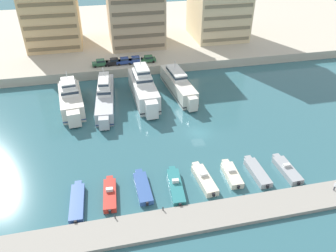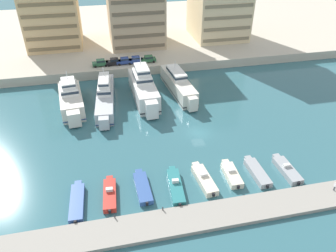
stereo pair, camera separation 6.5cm
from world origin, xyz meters
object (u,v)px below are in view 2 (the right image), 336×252
object	(u,v)px
car_green_center	(148,59)
motorboat_teal_center_left	(176,186)
motorboat_grey_mid_right	(257,172)
car_black_left	(114,61)
motorboat_blue_far_left	(77,202)
car_green_far_left	(100,63)
yacht_ivory_far_left	(71,99)
motorboat_grey_right	(287,169)
car_blue_center_left	(136,60)
motorboat_cream_center	(204,179)
car_blue_mid_left	(124,61)
motorboat_blue_mid_left	(143,187)
yacht_white_mid_left	(144,88)
pedestrian_near_edge	(335,186)
yacht_ivory_center_left	(178,84)
motorboat_red_left	(110,194)
yacht_silver_left	(105,95)
motorboat_cream_center_right	(231,174)

from	to	relation	value
car_green_center	motorboat_teal_center_left	bearing A→B (deg)	-94.14
motorboat_grey_mid_right	car_black_left	bearing A→B (deg)	113.40
motorboat_blue_far_left	car_green_far_left	bearing A→B (deg)	82.90
yacht_ivory_far_left	motorboat_grey_mid_right	distance (m)	42.00
car_green_far_left	motorboat_grey_right	bearing A→B (deg)	-58.34
yacht_ivory_far_left	car_blue_center_left	xyz separation A→B (m)	(16.44, 17.04, 1.03)
car_blue_center_left	motorboat_blue_far_left	bearing A→B (deg)	-108.02
motorboat_cream_center	car_blue_mid_left	world-z (taller)	car_blue_mid_left
motorboat_blue_mid_left	motorboat_cream_center	world-z (taller)	motorboat_cream_center
yacht_white_mid_left	car_blue_center_left	size ratio (longest dim) A/B	4.66
pedestrian_near_edge	yacht_ivory_center_left	bearing A→B (deg)	112.14
pedestrian_near_edge	car_black_left	bearing A→B (deg)	119.43
car_green_far_left	motorboat_red_left	bearing A→B (deg)	-91.09
motorboat_teal_center_left	car_green_center	size ratio (longest dim) A/B	2.08
motorboat_red_left	motorboat_grey_right	xyz separation A→B (m)	(29.35, -0.59, 0.04)
yacht_ivory_center_left	car_blue_center_left	bearing A→B (deg)	119.94
motorboat_grey_right	pedestrian_near_edge	bearing A→B (deg)	-53.10
yacht_silver_left	car_green_center	bearing A→B (deg)	52.18
yacht_ivory_far_left	yacht_white_mid_left	distance (m)	16.20
motorboat_teal_center_left	motorboat_grey_mid_right	distance (m)	13.95
yacht_ivory_far_left	pedestrian_near_edge	size ratio (longest dim) A/B	10.15
motorboat_teal_center_left	motorboat_cream_center	size ratio (longest dim) A/B	1.10
motorboat_blue_mid_left	motorboat_grey_right	xyz separation A→B (m)	(24.19, -1.08, 0.10)
yacht_ivory_center_left	motorboat_grey_right	bearing A→B (deg)	-71.15
motorboat_grey_mid_right	motorboat_grey_right	size ratio (longest dim) A/B	1.02
yacht_ivory_far_left	motorboat_red_left	distance (m)	29.42
motorboat_blue_far_left	motorboat_cream_center_right	xyz separation A→B (m)	(24.75, 0.77, 0.08)
car_blue_mid_left	pedestrian_near_edge	size ratio (longest dim) A/B	2.52
motorboat_blue_mid_left	car_green_far_left	world-z (taller)	car_green_far_left
motorboat_cream_center	car_green_far_left	xyz separation A→B (m)	(-14.22, 45.55, 2.80)
car_blue_center_left	yacht_white_mid_left	bearing A→B (deg)	-91.02
motorboat_teal_center_left	car_blue_center_left	world-z (taller)	car_blue_center_left
motorboat_blue_mid_left	motorboat_grey_right	bearing A→B (deg)	-2.55
motorboat_blue_mid_left	car_blue_center_left	xyz separation A→B (m)	(5.00, 45.24, 2.93)
yacht_ivory_far_left	motorboat_red_left	size ratio (longest dim) A/B	2.17
motorboat_cream_center_right	car_green_center	xyz separation A→B (m)	(-6.28, 45.26, 2.84)
motorboat_blue_far_left	car_blue_center_left	world-z (taller)	car_blue_center_left
motorboat_blue_far_left	motorboat_red_left	distance (m)	4.90
yacht_white_mid_left	motorboat_cream_center	xyz separation A→B (m)	(5.20, -29.77, -2.21)
motorboat_blue_mid_left	motorboat_cream_center	xyz separation A→B (m)	(9.92, -0.44, 0.13)
yacht_ivory_far_left	motorboat_teal_center_left	size ratio (longest dim) A/B	1.90
motorboat_grey_mid_right	yacht_silver_left	bearing A→B (deg)	128.00
motorboat_teal_center_left	car_black_left	xyz separation A→B (m)	(-5.85, 46.08, 2.84)
yacht_white_mid_left	car_black_left	world-z (taller)	yacht_white_mid_left
motorboat_grey_mid_right	motorboat_grey_right	distance (m)	5.16
motorboat_cream_center_right	car_green_far_left	world-z (taller)	car_green_far_left
yacht_ivory_far_left	motorboat_grey_mid_right	xyz separation A→B (m)	(30.49, -28.83, -1.81)
yacht_ivory_far_left	pedestrian_near_edge	bearing A→B (deg)	-41.34
motorboat_blue_far_left	yacht_white_mid_left	bearing A→B (deg)	64.05
motorboat_blue_far_left	car_black_left	size ratio (longest dim) A/B	2.06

